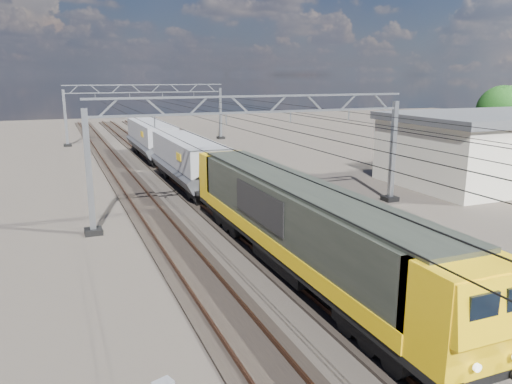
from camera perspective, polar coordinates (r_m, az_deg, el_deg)
name	(u,v)px	position (r m, az deg, el deg)	size (l,w,h in m)	color
ground	(288,235)	(26.46, 3.69, -4.90)	(160.00, 160.00, 0.00)	black
track_outer_west	(176,248)	(24.53, -9.10, -6.34)	(2.60, 140.00, 0.30)	black
track_loco	(253,238)	(25.66, -0.35, -5.28)	(2.60, 140.00, 0.30)	black
track_inner_east	(321,229)	(27.33, 7.47, -4.23)	(2.60, 140.00, 0.30)	black
track_outer_east	(383,221)	(29.45, 14.27, -3.25)	(2.60, 140.00, 0.30)	black
catenary_gantry_mid	(259,151)	(29.11, 0.36, 4.71)	(19.90, 0.90, 7.11)	gray
catenary_gantry_far	(147,111)	(63.70, -12.35, 9.05)	(19.90, 0.90, 7.11)	gray
overhead_wires	(235,114)	(32.62, -2.37, 8.88)	(12.03, 140.00, 0.53)	black
locomotive	(297,221)	(20.69, 4.76, -3.37)	(2.76, 21.10, 3.62)	black
hopper_wagon_lead	(188,159)	(36.97, -7.77, 3.79)	(3.38, 13.00, 3.25)	black
hopper_wagon_mid	(151,137)	(50.71, -11.86, 6.17)	(3.38, 13.00, 3.25)	black
industrial_shed	(507,147)	(44.05, 26.78, 4.65)	(18.60, 10.60, 5.40)	silver
tree_far	(506,113)	(55.21, 26.67, 8.12)	(5.35, 4.95, 7.27)	#321E16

